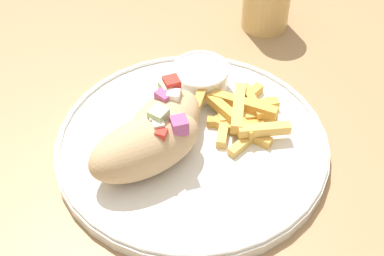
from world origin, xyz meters
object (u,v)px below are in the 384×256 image
at_px(pita_sandwich_near, 146,146).
at_px(pita_sandwich_far, 164,123).
at_px(fries_pile, 240,114).
at_px(plate, 192,143).
at_px(sauce_ramekin, 201,77).

xyz_separation_m(pita_sandwich_near, pita_sandwich_far, (0.03, 0.03, -0.00)).
relative_size(pita_sandwich_near, fries_pile, 1.14).
bearing_deg(fries_pile, plate, -165.51).
bearing_deg(plate, pita_sandwich_far, 162.51).
relative_size(fries_pile, sauce_ramekin, 1.72).
xyz_separation_m(pita_sandwich_near, fries_pile, (0.12, 0.04, -0.02)).
xyz_separation_m(pita_sandwich_near, sauce_ramekin, (0.09, 0.11, -0.01)).
height_order(plate, pita_sandwich_near, pita_sandwich_near).
xyz_separation_m(plate, pita_sandwich_near, (-0.06, -0.02, 0.04)).
xyz_separation_m(fries_pile, sauce_ramekin, (-0.03, 0.07, 0.01)).
bearing_deg(plate, pita_sandwich_near, -156.57).
height_order(plate, sauce_ramekin, sauce_ramekin).
height_order(fries_pile, sauce_ramekin, sauce_ramekin).
distance_m(pita_sandwich_far, sauce_ramekin, 0.10).
distance_m(plate, fries_pile, 0.07).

